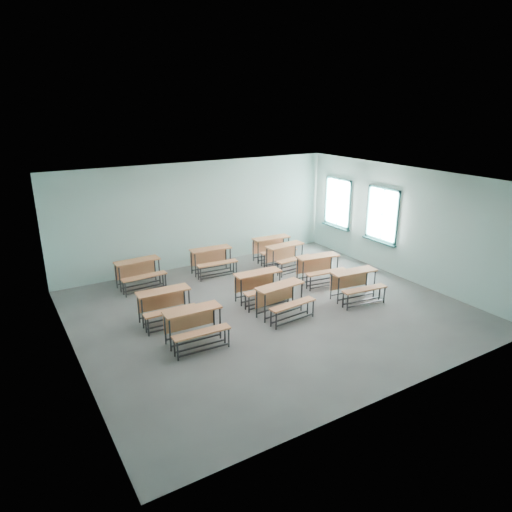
% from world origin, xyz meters
% --- Properties ---
extents(room, '(9.04, 8.04, 3.24)m').
position_xyz_m(room, '(0.08, 0.03, 1.60)').
color(room, slate).
rests_on(room, ground).
extents(desk_unit_r0c0, '(1.25, 0.86, 0.76)m').
position_xyz_m(desk_unit_r0c0, '(-2.23, -0.57, 0.51)').
color(desk_unit_r0c0, '#C77547').
rests_on(desk_unit_r0c0, ground).
extents(desk_unit_r0c1, '(1.28, 0.92, 0.76)m').
position_xyz_m(desk_unit_r0c1, '(0.09, -0.42, 0.51)').
color(desk_unit_r0c1, '#C77547').
rests_on(desk_unit_r0c1, ground).
extents(desk_unit_r0c2, '(1.31, 0.96, 0.76)m').
position_xyz_m(desk_unit_r0c2, '(2.23, -0.61, 0.51)').
color(desk_unit_r0c2, '#C77547').
rests_on(desk_unit_r0c2, ground).
extents(desk_unit_r1c0, '(1.25, 0.86, 0.76)m').
position_xyz_m(desk_unit_r1c0, '(-2.40, 0.69, 0.51)').
color(desk_unit_r1c0, '#C77547').
rests_on(desk_unit_r1c0, ground).
extents(desk_unit_r1c1, '(1.26, 0.88, 0.76)m').
position_xyz_m(desk_unit_r1c1, '(0.08, 0.58, 0.51)').
color(desk_unit_r1c1, '#C77547').
rests_on(desk_unit_r1c1, ground).
extents(desk_unit_r1c2, '(1.32, 0.97, 0.76)m').
position_xyz_m(desk_unit_r1c2, '(2.20, 0.82, 0.51)').
color(desk_unit_r1c2, '#C77547').
rests_on(desk_unit_r1c2, ground).
extents(desk_unit_r2c2, '(1.27, 0.90, 0.76)m').
position_xyz_m(desk_unit_r2c2, '(2.01, 2.17, 0.51)').
color(desk_unit_r2c2, '#C77547').
rests_on(desk_unit_r2c2, ground).
extents(desk_unit_r3c0, '(1.25, 0.87, 0.76)m').
position_xyz_m(desk_unit_r3c0, '(-2.27, 3.08, 0.51)').
color(desk_unit_r3c0, '#C77547').
rests_on(desk_unit_r3c0, ground).
extents(desk_unit_r3c1, '(1.27, 0.89, 0.76)m').
position_xyz_m(desk_unit_r3c1, '(-0.09, 3.01, 0.51)').
color(desk_unit_r3c1, '#C77547').
rests_on(desk_unit_r3c1, ground).
extents(desk_unit_r3c2, '(1.27, 0.89, 0.76)m').
position_xyz_m(desk_unit_r3c2, '(2.07, 3.05, 0.51)').
color(desk_unit_r3c2, '#C77547').
rests_on(desk_unit_r3c2, ground).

